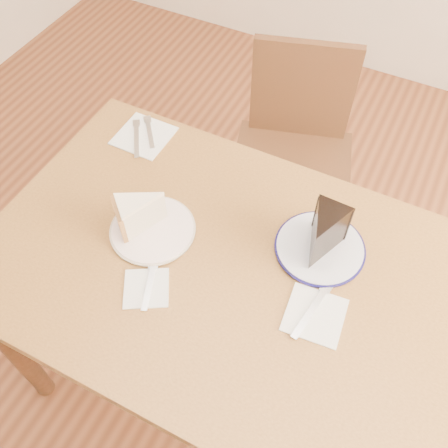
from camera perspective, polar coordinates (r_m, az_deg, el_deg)
ground at (r=1.92m, az=-0.26°, el=-16.44°), size 4.00×4.00×0.00m
table at (r=1.33m, az=-0.37°, el=-6.80°), size 1.20×0.80×0.75m
chair_far at (r=1.87m, az=7.87°, el=7.83°), size 0.53×0.53×0.86m
plate_cream at (r=1.31m, az=-8.15°, el=-0.65°), size 0.21×0.21×0.01m
plate_navy at (r=1.28m, az=10.89°, el=-2.70°), size 0.22×0.22×0.01m
carrot_cake at (r=1.28m, az=-9.15°, el=1.30°), size 0.14×0.14×0.09m
chocolate_cake at (r=1.22m, az=11.13°, el=-1.47°), size 0.09×0.13×0.11m
napkin_cream at (r=1.22m, az=-8.87°, el=-7.26°), size 0.15×0.15×0.00m
napkin_navy at (r=1.19m, az=10.33°, el=-10.19°), size 0.14×0.14×0.00m
napkin_spare at (r=1.55m, az=-9.15°, el=9.92°), size 0.16×0.16×0.00m
fork_cream at (r=1.22m, az=-8.52°, el=-6.88°), size 0.06×0.14×0.00m
knife_navy at (r=1.19m, az=9.99°, el=-9.66°), size 0.04×0.17×0.00m
fork_spare at (r=1.55m, az=-8.49°, el=10.34°), size 0.10×0.12×0.00m
knife_spare at (r=1.54m, az=-9.97°, el=9.58°), size 0.10×0.14×0.00m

